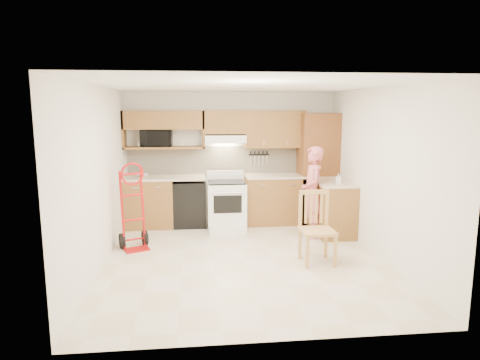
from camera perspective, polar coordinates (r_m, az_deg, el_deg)
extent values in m
cube|color=beige|center=(6.35, 0.48, -10.69)|extent=(4.00, 4.50, 0.02)
cube|color=white|center=(5.96, 0.52, 12.66)|extent=(4.00, 4.50, 0.02)
cube|color=silver|center=(8.26, -1.29, 3.06)|extent=(4.00, 0.02, 2.50)
cube|color=silver|center=(3.84, 4.37, -4.66)|extent=(4.00, 0.02, 2.50)
cube|color=silver|center=(6.14, -18.49, 0.27)|extent=(0.02, 4.50, 2.50)
cube|color=silver|center=(6.57, 18.21, 0.87)|extent=(0.02, 4.50, 2.50)
cube|color=beige|center=(8.24, -1.28, 2.70)|extent=(3.92, 0.03, 0.55)
cube|color=brown|center=(8.10, -12.09, -3.02)|extent=(0.90, 0.60, 0.90)
cube|color=black|center=(8.06, -6.77, -3.11)|extent=(0.60, 0.60, 0.85)
cube|color=brown|center=(8.20, 4.71, -2.69)|extent=(1.14, 0.60, 0.90)
cube|color=beige|center=(7.99, -10.07, 0.30)|extent=(1.50, 0.63, 0.04)
cube|color=beige|center=(8.11, 4.76, 0.56)|extent=(1.14, 0.63, 0.04)
cube|color=brown|center=(7.66, 12.26, -3.76)|extent=(0.60, 1.00, 0.90)
cube|color=beige|center=(7.56, 12.38, -0.30)|extent=(0.63, 1.00, 0.04)
cube|color=brown|center=(8.28, 10.35, 1.53)|extent=(0.70, 0.60, 2.10)
cube|color=brown|center=(8.02, -10.22, 7.95)|extent=(1.50, 0.33, 0.34)
cube|color=brown|center=(8.05, -10.12, 4.32)|extent=(1.50, 0.33, 0.04)
cube|color=brown|center=(8.02, -2.07, 7.81)|extent=(0.76, 0.33, 0.44)
cube|color=brown|center=(8.15, 4.66, 6.83)|extent=(1.14, 0.33, 0.70)
cube|color=white|center=(7.97, -2.02, 5.57)|extent=(0.76, 0.46, 0.14)
imported|color=black|center=(8.05, -11.15, 5.55)|extent=(0.58, 0.40, 0.31)
imported|color=#D16468|center=(7.33, 9.70, -1.62)|extent=(0.41, 0.59, 1.56)
imported|color=white|center=(7.29, 13.08, 0.18)|extent=(0.09, 0.09, 0.18)
imported|color=white|center=(8.02, -12.96, 0.59)|extent=(0.30, 0.30, 0.06)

